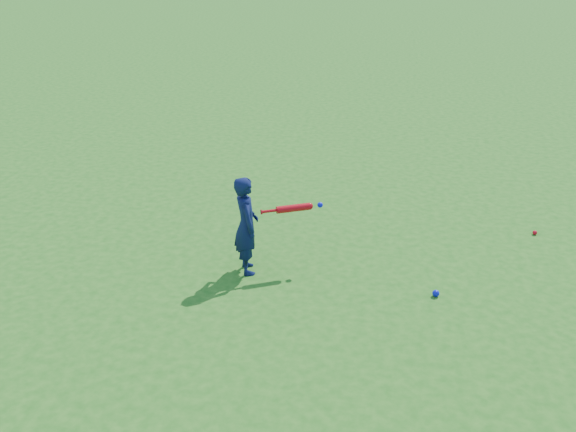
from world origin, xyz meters
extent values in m
plane|color=#216417|center=(0.00, 0.00, 0.00)|extent=(80.00, 80.00, 0.00)
imported|color=#0D163F|center=(-0.20, -0.58, 0.59)|extent=(0.42, 0.50, 1.17)
sphere|color=red|center=(3.34, 0.97, 0.03)|extent=(0.06, 0.06, 0.06)
sphere|color=#0C13D3|center=(1.97, -0.84, 0.04)|extent=(0.08, 0.08, 0.08)
cylinder|color=red|center=(-0.03, -0.55, 0.75)|extent=(0.04, 0.06, 0.06)
cylinder|color=red|center=(0.06, -0.51, 0.75)|extent=(0.18, 0.11, 0.03)
cylinder|color=red|center=(0.31, -0.38, 0.75)|extent=(0.39, 0.25, 0.08)
sphere|color=red|center=(0.49, -0.30, 0.75)|extent=(0.08, 0.08, 0.08)
sphere|color=#0D12DD|center=(0.61, -0.24, 0.75)|extent=(0.07, 0.07, 0.07)
camera|label=1|loc=(1.32, -7.09, 3.65)|focal=40.00mm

